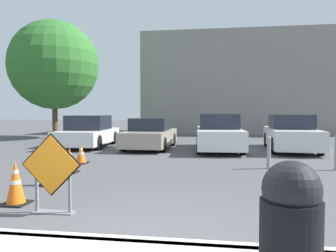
{
  "coord_description": "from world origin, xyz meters",
  "views": [
    {
      "loc": [
        0.94,
        -3.71,
        1.65
      ],
      "look_at": [
        -1.65,
        13.9,
        0.86
      ],
      "focal_mm": 35.0,
      "sensor_mm": 36.0,
      "label": 1
    }
  ],
  "objects_px": {
    "parked_car_second": "(150,134)",
    "road_closed_sign": "(52,172)",
    "traffic_cone_nearest": "(16,183)",
    "traffic_cone_third": "(70,160)",
    "traffic_cone_fourth": "(81,154)",
    "traffic_cone_second": "(49,168)",
    "parked_car_nearest": "(88,132)",
    "parked_car_fourth": "(291,134)",
    "trash_bin": "(291,220)",
    "bollard_nearest": "(269,152)",
    "parked_car_third": "(219,133)"
  },
  "relations": [
    {
      "from": "parked_car_second",
      "to": "road_closed_sign",
      "type": "bearing_deg",
      "value": 93.13
    },
    {
      "from": "traffic_cone_nearest",
      "to": "traffic_cone_third",
      "type": "xyz_separation_m",
      "value": [
        -0.38,
        2.97,
        -0.05
      ]
    },
    {
      "from": "traffic_cone_third",
      "to": "traffic_cone_fourth",
      "type": "bearing_deg",
      "value": 102.67
    },
    {
      "from": "traffic_cone_second",
      "to": "parked_car_nearest",
      "type": "bearing_deg",
      "value": 105.98
    },
    {
      "from": "traffic_cone_third",
      "to": "parked_car_second",
      "type": "relative_size",
      "value": 0.17
    },
    {
      "from": "traffic_cone_second",
      "to": "parked_car_nearest",
      "type": "xyz_separation_m",
      "value": [
        -2.23,
        7.8,
        0.27
      ]
    },
    {
      "from": "traffic_cone_second",
      "to": "traffic_cone_fourth",
      "type": "xyz_separation_m",
      "value": [
        -0.56,
        3.05,
        -0.09
      ]
    },
    {
      "from": "traffic_cone_fourth",
      "to": "traffic_cone_second",
      "type": "bearing_deg",
      "value": -79.62
    },
    {
      "from": "traffic_cone_second",
      "to": "parked_car_fourth",
      "type": "bearing_deg",
      "value": 48.23
    },
    {
      "from": "trash_bin",
      "to": "bollard_nearest",
      "type": "bearing_deg",
      "value": 82.85
    },
    {
      "from": "parked_car_second",
      "to": "bollard_nearest",
      "type": "bearing_deg",
      "value": 135.15
    },
    {
      "from": "parked_car_nearest",
      "to": "parked_car_fourth",
      "type": "height_order",
      "value": "parked_car_fourth"
    },
    {
      "from": "traffic_cone_second",
      "to": "traffic_cone_nearest",
      "type": "bearing_deg",
      "value": -83.26
    },
    {
      "from": "parked_car_third",
      "to": "bollard_nearest",
      "type": "relative_size",
      "value": 5.08
    },
    {
      "from": "trash_bin",
      "to": "bollard_nearest",
      "type": "relative_size",
      "value": 1.16
    },
    {
      "from": "traffic_cone_fourth",
      "to": "parked_car_second",
      "type": "xyz_separation_m",
      "value": [
        1.35,
        4.45,
        0.32
      ]
    },
    {
      "from": "parked_car_nearest",
      "to": "traffic_cone_second",
      "type": "bearing_deg",
      "value": 102.82
    },
    {
      "from": "traffic_cone_nearest",
      "to": "traffic_cone_fourth",
      "type": "bearing_deg",
      "value": 99.19
    },
    {
      "from": "traffic_cone_third",
      "to": "parked_car_second",
      "type": "xyz_separation_m",
      "value": [
        0.99,
        6.03,
        0.29
      ]
    },
    {
      "from": "parked_car_third",
      "to": "trash_bin",
      "type": "relative_size",
      "value": 4.39
    },
    {
      "from": "parked_car_third",
      "to": "parked_car_fourth",
      "type": "bearing_deg",
      "value": -176.75
    },
    {
      "from": "traffic_cone_nearest",
      "to": "parked_car_second",
      "type": "relative_size",
      "value": 0.19
    },
    {
      "from": "parked_car_second",
      "to": "parked_car_fourth",
      "type": "height_order",
      "value": "parked_car_fourth"
    },
    {
      "from": "road_closed_sign",
      "to": "parked_car_fourth",
      "type": "height_order",
      "value": "parked_car_fourth"
    },
    {
      "from": "parked_car_third",
      "to": "bollard_nearest",
      "type": "height_order",
      "value": "parked_car_third"
    },
    {
      "from": "road_closed_sign",
      "to": "parked_car_fourth",
      "type": "bearing_deg",
      "value": 58.95
    },
    {
      "from": "traffic_cone_nearest",
      "to": "traffic_cone_second",
      "type": "height_order",
      "value": "traffic_cone_second"
    },
    {
      "from": "trash_bin",
      "to": "traffic_cone_nearest",
      "type": "bearing_deg",
      "value": 151.21
    },
    {
      "from": "road_closed_sign",
      "to": "bollard_nearest",
      "type": "bearing_deg",
      "value": 49.41
    },
    {
      "from": "traffic_cone_nearest",
      "to": "trash_bin",
      "type": "height_order",
      "value": "trash_bin"
    },
    {
      "from": "parked_car_third",
      "to": "parked_car_second",
      "type": "bearing_deg",
      "value": -6.64
    },
    {
      "from": "parked_car_second",
      "to": "traffic_cone_fourth",
      "type": "bearing_deg",
      "value": 74.54
    },
    {
      "from": "parked_car_nearest",
      "to": "trash_bin",
      "type": "relative_size",
      "value": 4.07
    },
    {
      "from": "traffic_cone_fourth",
      "to": "bollard_nearest",
      "type": "distance_m",
      "value": 5.76
    },
    {
      "from": "road_closed_sign",
      "to": "parked_car_second",
      "type": "distance_m",
      "value": 9.41
    },
    {
      "from": "traffic_cone_nearest",
      "to": "traffic_cone_third",
      "type": "bearing_deg",
      "value": 97.32
    },
    {
      "from": "road_closed_sign",
      "to": "trash_bin",
      "type": "height_order",
      "value": "road_closed_sign"
    },
    {
      "from": "traffic_cone_second",
      "to": "parked_car_third",
      "type": "height_order",
      "value": "parked_car_third"
    },
    {
      "from": "traffic_cone_second",
      "to": "parked_car_third",
      "type": "relative_size",
      "value": 0.17
    },
    {
      "from": "parked_car_fourth",
      "to": "bollard_nearest",
      "type": "distance_m",
      "value": 5.02
    },
    {
      "from": "road_closed_sign",
      "to": "traffic_cone_second",
      "type": "xyz_separation_m",
      "value": [
        -1.08,
        1.9,
        -0.29
      ]
    },
    {
      "from": "traffic_cone_fourth",
      "to": "parked_car_third",
      "type": "distance_m",
      "value": 6.11
    },
    {
      "from": "traffic_cone_nearest",
      "to": "trash_bin",
      "type": "xyz_separation_m",
      "value": [
        4.18,
        -2.3,
        0.3
      ]
    },
    {
      "from": "parked_car_third",
      "to": "traffic_cone_nearest",
      "type": "bearing_deg",
      "value": 64.61
    },
    {
      "from": "parked_car_second",
      "to": "parked_car_fourth",
      "type": "relative_size",
      "value": 0.88
    },
    {
      "from": "parked_car_second",
      "to": "bollard_nearest",
      "type": "xyz_separation_m",
      "value": [
        4.41,
        -4.6,
        -0.13
      ]
    },
    {
      "from": "traffic_cone_third",
      "to": "parked_car_fourth",
      "type": "bearing_deg",
      "value": 41.25
    },
    {
      "from": "trash_bin",
      "to": "bollard_nearest",
      "type": "distance_m",
      "value": 6.75
    },
    {
      "from": "parked_car_nearest",
      "to": "parked_car_third",
      "type": "bearing_deg",
      "value": 172.21
    },
    {
      "from": "parked_car_fourth",
      "to": "bollard_nearest",
      "type": "xyz_separation_m",
      "value": [
        -1.63,
        -4.74,
        -0.21
      ]
    }
  ]
}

